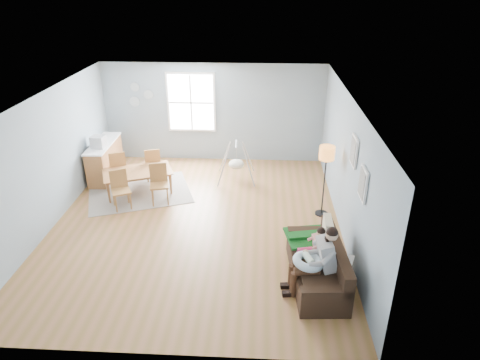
# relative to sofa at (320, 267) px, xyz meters

# --- Properties ---
(room) EXTENTS (8.40, 9.40, 3.90)m
(room) POSITION_rel_sofa_xyz_m (-2.36, 1.76, 2.15)
(room) COLOR olive
(window) EXTENTS (1.32, 0.08, 1.62)m
(window) POSITION_rel_sofa_xyz_m (-2.96, 5.23, 1.38)
(window) COLOR white
(window) RESTS_ON room
(pictures) EXTENTS (0.05, 1.34, 0.74)m
(pictures) POSITION_rel_sofa_xyz_m (0.60, 0.71, 1.58)
(pictures) COLOR white
(pictures) RESTS_ON room
(wall_plates) EXTENTS (0.67, 0.02, 0.66)m
(wall_plates) POSITION_rel_sofa_xyz_m (-4.37, 5.23, 1.56)
(wall_plates) COLOR #9DB4BC
(wall_plates) RESTS_ON room
(sofa) EXTENTS (0.92, 1.91, 0.75)m
(sofa) POSITION_rel_sofa_xyz_m (0.00, 0.00, 0.00)
(sofa) COLOR black
(sofa) RESTS_ON room
(green_throw) EXTENTS (0.98, 0.86, 0.04)m
(green_throw) POSITION_rel_sofa_xyz_m (-0.11, 0.62, 0.21)
(green_throw) COLOR #145A24
(green_throw) RESTS_ON sofa
(beige_pillow) EXTENTS (0.14, 0.46, 0.46)m
(beige_pillow) POSITION_rel_sofa_xyz_m (0.16, 0.50, 0.43)
(beige_pillow) COLOR beige
(beige_pillow) RESTS_ON sofa
(father) EXTENTS (0.90, 0.45, 1.23)m
(father) POSITION_rel_sofa_xyz_m (-0.10, -0.27, 0.38)
(father) COLOR gray
(father) RESTS_ON sofa
(nursing_pillow) EXTENTS (0.58, 0.56, 0.21)m
(nursing_pillow) POSITION_rel_sofa_xyz_m (-0.24, -0.28, 0.32)
(nursing_pillow) COLOR #ABC3D6
(nursing_pillow) RESTS_ON father
(infant) EXTENTS (0.19, 0.33, 0.12)m
(infant) POSITION_rel_sofa_xyz_m (-0.25, -0.25, 0.39)
(infant) COLOR silver
(infant) RESTS_ON nursing_pillow
(toddler) EXTENTS (0.50, 0.30, 0.75)m
(toddler) POSITION_rel_sofa_xyz_m (-0.08, 0.18, 0.37)
(toddler) COLOR silver
(toddler) RESTS_ON sofa
(floor_lamp) EXTENTS (0.32, 0.32, 1.59)m
(floor_lamp) POSITION_rel_sofa_xyz_m (0.31, 2.28, 1.05)
(floor_lamp) COLOR black
(floor_lamp) RESTS_ON room
(storage_cube) EXTENTS (0.51, 0.48, 0.46)m
(storage_cube) POSITION_rel_sofa_xyz_m (0.33, 0.00, -0.04)
(storage_cube) COLOR white
(storage_cube) RESTS_ON room
(rug) EXTENTS (2.82, 2.48, 0.01)m
(rug) POSITION_rel_sofa_xyz_m (-3.96, 3.08, -0.26)
(rug) COLOR gray
(rug) RESTS_ON room
(dining_table) EXTENTS (1.80, 1.41, 0.56)m
(dining_table) POSITION_rel_sofa_xyz_m (-3.96, 3.08, 0.01)
(dining_table) COLOR olive
(dining_table) RESTS_ON rug
(chair_sw) EXTENTS (0.53, 0.53, 0.88)m
(chair_sw) POSITION_rel_sofa_xyz_m (-4.17, 2.38, 0.23)
(chair_sw) COLOR #A26D37
(chair_sw) RESTS_ON rug
(chair_se) EXTENTS (0.50, 0.50, 0.92)m
(chair_se) POSITION_rel_sofa_xyz_m (-3.36, 2.68, 0.25)
(chair_se) COLOR #A26D37
(chair_se) RESTS_ON rug
(chair_nw) EXTENTS (0.52, 0.52, 0.90)m
(chair_nw) POSITION_rel_sofa_xyz_m (-4.56, 3.48, 0.24)
(chair_nw) COLOR #A26D37
(chair_nw) RESTS_ON rug
(chair_ne) EXTENTS (0.50, 0.50, 0.88)m
(chair_ne) POSITION_rel_sofa_xyz_m (-3.77, 3.77, 0.23)
(chair_ne) COLOR #A26D37
(chair_ne) RESTS_ON rug
(counter) EXTENTS (0.52, 1.66, 0.92)m
(counter) POSITION_rel_sofa_xyz_m (-5.06, 3.97, 0.20)
(counter) COLOR olive
(counter) RESTS_ON room
(monitor) EXTENTS (0.33, 0.31, 0.29)m
(monitor) POSITION_rel_sofa_xyz_m (-5.04, 3.65, 0.80)
(monitor) COLOR #B0B0B5
(monitor) RESTS_ON counter
(baby_swing) EXTENTS (0.99, 1.01, 0.97)m
(baby_swing) POSITION_rel_sofa_xyz_m (-1.67, 3.95, 0.17)
(baby_swing) COLOR #B0B0B5
(baby_swing) RESTS_ON room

